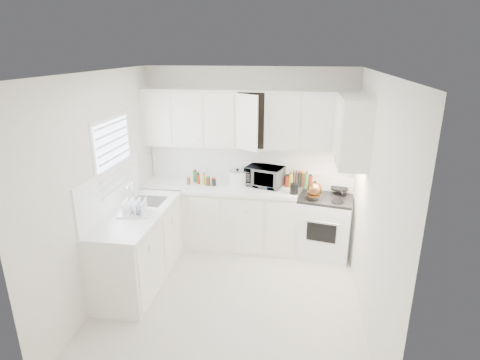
% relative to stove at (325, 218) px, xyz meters
% --- Properties ---
extents(floor, '(3.20, 3.20, 0.00)m').
position_rel_stove_xyz_m(floor, '(-1.13, -1.25, -0.56)').
color(floor, silver).
rests_on(floor, ground).
extents(ceiling, '(3.20, 3.20, 0.00)m').
position_rel_stove_xyz_m(ceiling, '(-1.13, -1.25, 2.04)').
color(ceiling, white).
rests_on(ceiling, ground).
extents(wall_back, '(3.00, 0.00, 3.00)m').
position_rel_stove_xyz_m(wall_back, '(-1.13, 0.35, 0.74)').
color(wall_back, white).
rests_on(wall_back, ground).
extents(wall_front, '(3.00, 0.00, 3.00)m').
position_rel_stove_xyz_m(wall_front, '(-1.13, -2.85, 0.74)').
color(wall_front, white).
rests_on(wall_front, ground).
extents(wall_left, '(0.00, 3.20, 3.20)m').
position_rel_stove_xyz_m(wall_left, '(-2.63, -1.25, 0.74)').
color(wall_left, white).
rests_on(wall_left, ground).
extents(wall_right, '(0.00, 3.20, 3.20)m').
position_rel_stove_xyz_m(wall_right, '(0.37, -1.25, 0.74)').
color(wall_right, white).
rests_on(wall_right, ground).
extents(window_blinds, '(0.06, 0.96, 1.06)m').
position_rel_stove_xyz_m(window_blinds, '(-2.61, -0.90, 0.99)').
color(window_blinds, white).
rests_on(window_blinds, wall_left).
extents(lower_cabinets_back, '(2.22, 0.60, 0.90)m').
position_rel_stove_xyz_m(lower_cabinets_back, '(-1.52, 0.05, -0.11)').
color(lower_cabinets_back, white).
rests_on(lower_cabinets_back, floor).
extents(lower_cabinets_left, '(0.60, 1.60, 0.90)m').
position_rel_stove_xyz_m(lower_cabinets_left, '(-2.33, -1.05, -0.11)').
color(lower_cabinets_left, white).
rests_on(lower_cabinets_left, floor).
extents(countertop_back, '(2.24, 0.64, 0.05)m').
position_rel_stove_xyz_m(countertop_back, '(-1.52, 0.04, 0.36)').
color(countertop_back, white).
rests_on(countertop_back, lower_cabinets_back).
extents(countertop_left, '(0.64, 1.62, 0.05)m').
position_rel_stove_xyz_m(countertop_left, '(-2.32, -1.05, 0.36)').
color(countertop_left, white).
rests_on(countertop_left, lower_cabinets_left).
extents(backsplash_back, '(2.98, 0.02, 0.55)m').
position_rel_stove_xyz_m(backsplash_back, '(-1.13, 0.34, 0.66)').
color(backsplash_back, white).
rests_on(backsplash_back, wall_back).
extents(backsplash_left, '(0.02, 1.60, 0.55)m').
position_rel_stove_xyz_m(backsplash_left, '(-2.62, -1.05, 0.66)').
color(backsplash_left, white).
rests_on(backsplash_left, wall_left).
extents(upper_cabinets_back, '(3.00, 0.33, 0.80)m').
position_rel_stove_xyz_m(upper_cabinets_back, '(-1.13, 0.18, 0.94)').
color(upper_cabinets_back, white).
rests_on(upper_cabinets_back, wall_back).
extents(upper_cabinets_right, '(0.33, 0.90, 0.80)m').
position_rel_stove_xyz_m(upper_cabinets_right, '(0.20, -0.43, 0.94)').
color(upper_cabinets_right, white).
rests_on(upper_cabinets_right, wall_right).
extents(sink, '(0.42, 0.38, 0.30)m').
position_rel_stove_xyz_m(sink, '(-2.32, -0.70, 0.51)').
color(sink, gray).
rests_on(sink, countertop_left).
extents(stove, '(0.83, 0.73, 1.12)m').
position_rel_stove_xyz_m(stove, '(0.00, 0.00, 0.00)').
color(stove, white).
rests_on(stove, floor).
extents(tea_kettle, '(0.30, 0.28, 0.23)m').
position_rel_stove_xyz_m(tea_kettle, '(-0.18, -0.16, 0.49)').
color(tea_kettle, brown).
rests_on(tea_kettle, stove).
extents(frying_pan, '(0.27, 0.42, 0.04)m').
position_rel_stove_xyz_m(frying_pan, '(0.18, 0.16, 0.40)').
color(frying_pan, black).
rests_on(frying_pan, stove).
extents(microwave, '(0.57, 0.42, 0.35)m').
position_rel_stove_xyz_m(microwave, '(-0.88, 0.14, 0.56)').
color(microwave, gray).
rests_on(microwave, countertop_back).
extents(rice_cooker, '(0.33, 0.33, 0.26)m').
position_rel_stove_xyz_m(rice_cooker, '(-1.26, 0.09, 0.52)').
color(rice_cooker, white).
rests_on(rice_cooker, countertop_back).
extents(paper_towel, '(0.12, 0.12, 0.27)m').
position_rel_stove_xyz_m(paper_towel, '(-1.07, 0.27, 0.52)').
color(paper_towel, white).
rests_on(paper_towel, countertop_back).
extents(utensil_crock, '(0.13, 0.13, 0.35)m').
position_rel_stove_xyz_m(utensil_crock, '(-0.45, -0.14, 0.57)').
color(utensil_crock, black).
rests_on(utensil_crock, countertop_back).
extents(dish_rack, '(0.41, 0.33, 0.20)m').
position_rel_stove_xyz_m(dish_rack, '(-2.31, -1.14, 0.49)').
color(dish_rack, white).
rests_on(dish_rack, countertop_left).
extents(spice_left_0, '(0.06, 0.06, 0.13)m').
position_rel_stove_xyz_m(spice_left_0, '(-1.98, 0.17, 0.45)').
color(spice_left_0, brown).
rests_on(spice_left_0, countertop_back).
extents(spice_left_1, '(0.06, 0.06, 0.13)m').
position_rel_stove_xyz_m(spice_left_1, '(-1.91, 0.08, 0.45)').
color(spice_left_1, '#2A803D').
rests_on(spice_left_1, countertop_back).
extents(spice_left_2, '(0.06, 0.06, 0.13)m').
position_rel_stove_xyz_m(spice_left_2, '(-1.83, 0.17, 0.45)').
color(spice_left_2, '#A42A15').
rests_on(spice_left_2, countertop_back).
extents(spice_left_3, '(0.06, 0.06, 0.13)m').
position_rel_stove_xyz_m(spice_left_3, '(-1.76, 0.08, 0.45)').
color(spice_left_3, gold).
rests_on(spice_left_3, countertop_back).
extents(spice_left_4, '(0.06, 0.06, 0.13)m').
position_rel_stove_xyz_m(spice_left_4, '(-1.68, 0.17, 0.45)').
color(spice_left_4, '#543318').
rests_on(spice_left_4, countertop_back).
extents(spice_left_5, '(0.06, 0.06, 0.13)m').
position_rel_stove_xyz_m(spice_left_5, '(-1.61, 0.08, 0.45)').
color(spice_left_5, black).
rests_on(spice_left_5, countertop_back).
extents(sauce_right_0, '(0.06, 0.06, 0.19)m').
position_rel_stove_xyz_m(sauce_right_0, '(-0.55, 0.21, 0.48)').
color(sauce_right_0, '#A42A15').
rests_on(sauce_right_0, countertop_back).
extents(sauce_right_1, '(0.06, 0.06, 0.19)m').
position_rel_stove_xyz_m(sauce_right_1, '(-0.50, 0.15, 0.48)').
color(sauce_right_1, gold).
rests_on(sauce_right_1, countertop_back).
extents(sauce_right_2, '(0.06, 0.06, 0.19)m').
position_rel_stove_xyz_m(sauce_right_2, '(-0.44, 0.21, 0.48)').
color(sauce_right_2, '#543318').
rests_on(sauce_right_2, countertop_back).
extents(sauce_right_3, '(0.06, 0.06, 0.19)m').
position_rel_stove_xyz_m(sauce_right_3, '(-0.39, 0.15, 0.48)').
color(sauce_right_3, black).
rests_on(sauce_right_3, countertop_back).
extents(sauce_right_4, '(0.06, 0.06, 0.19)m').
position_rel_stove_xyz_m(sauce_right_4, '(-0.33, 0.21, 0.48)').
color(sauce_right_4, brown).
rests_on(sauce_right_4, countertop_back).
extents(sauce_right_5, '(0.06, 0.06, 0.19)m').
position_rel_stove_xyz_m(sauce_right_5, '(-0.28, 0.15, 0.48)').
color(sauce_right_5, '#2A803D').
rests_on(sauce_right_5, countertop_back).
extents(sauce_right_6, '(0.06, 0.06, 0.19)m').
position_rel_stove_xyz_m(sauce_right_6, '(-0.22, 0.21, 0.48)').
color(sauce_right_6, '#A42A15').
rests_on(sauce_right_6, countertop_back).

